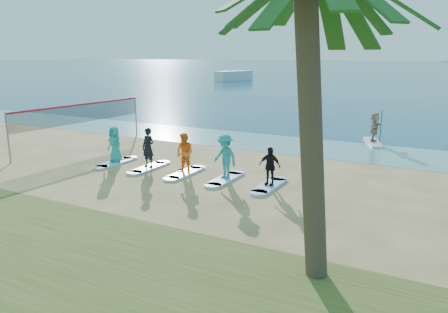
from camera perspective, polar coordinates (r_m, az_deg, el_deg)
The scene contains 17 objects.
ground at distance 17.26m, azimuth -7.10°, elevation -4.42°, with size 600.00×600.00×0.00m, color tan.
shallow_water at distance 26.23m, azimuth 6.25°, elevation 1.77°, with size 600.00×600.00×0.00m, color teal.
ocean at distance 173.69m, azimuth 25.60°, elevation 10.33°, with size 600.00×600.00×0.00m, color navy.
volleyball_net at distance 26.03m, azimuth -18.21°, elevation 5.33°, with size 0.54×9.08×2.50m.
paddleboard at distance 27.51m, azimuth 18.93°, elevation 1.77°, with size 0.70×3.00×0.12m, color silver.
paddleboarder at distance 27.36m, azimuth 19.07°, elevation 3.65°, with size 1.59×0.51×1.71m, color tan.
boat_offshore_a at distance 88.15m, azimuth 1.28°, elevation 9.92°, with size 2.62×8.15×1.84m, color silver.
surfboard_0 at distance 21.89m, azimuth -13.93°, elevation -0.77°, with size 0.70×2.20×0.09m, color #A4D0FF.
student_0 at distance 21.69m, azimuth -14.07°, elevation 1.55°, with size 0.84×0.55×1.73m, color teal.
surfboard_1 at distance 20.62m, azimuth -9.77°, elevation -1.43°, with size 0.70×2.20×0.09m, color #A4D0FF.
student_1 at distance 20.40m, azimuth -9.88°, elevation 1.16°, with size 0.66×0.44×1.82m, color black.
surfboard_2 at distance 19.47m, azimuth -5.09°, elevation -2.17°, with size 0.70×2.20×0.09m, color #A4D0FF.
student_2 at distance 19.25m, azimuth -5.15°, elevation 0.47°, with size 0.85×0.66×1.75m, color orange.
surfboard_3 at distance 18.48m, azimuth 0.14°, elevation -2.97°, with size 0.70×2.20×0.09m, color #A4D0FF.
student_3 at distance 18.23m, azimuth 0.14°, elevation -0.01°, with size 1.21×0.70×1.87m, color teal.
surfboard_4 at distance 17.65m, azimuth 5.92°, elevation -3.82°, with size 0.70×2.20×0.09m, color #A4D0FF.
student_4 at distance 17.43m, azimuth 5.98°, elevation -1.24°, with size 0.91×0.38×1.55m, color black.
Camera 1 is at (9.61, -13.34, 5.23)m, focal length 35.00 mm.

